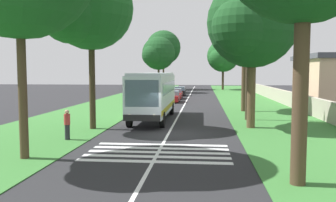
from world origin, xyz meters
TOP-DOWN VIEW (x-y plane):
  - ground at (0.00, 0.00)m, footprint 160.00×160.00m
  - grass_verge_left at (15.00, 8.20)m, footprint 120.00×8.00m
  - grass_verge_right at (15.00, -8.20)m, footprint 120.00×8.00m
  - centre_line at (15.00, 0.00)m, footprint 110.00×0.16m
  - coach_bus at (6.39, 1.80)m, footprint 11.16×2.62m
  - zebra_crossing at (-5.06, 0.00)m, footprint 4.05×6.80m
  - trailing_car_0 at (22.88, 1.69)m, footprint 4.30×1.78m
  - trailing_car_1 at (28.47, 1.70)m, footprint 4.30×1.78m
  - trailing_car_2 at (34.86, 1.51)m, footprint 4.30×1.78m
  - roadside_tree_left_0 at (42.33, 5.97)m, footprint 6.80×5.92m
  - roadside_tree_left_1 at (53.87, 6.43)m, footprint 8.52×7.24m
  - roadside_tree_left_3 at (1.21, 5.41)m, footprint 6.68×5.65m
  - roadside_tree_right_1 at (13.09, -5.83)m, footprint 6.60×5.27m
  - roadside_tree_right_2 at (53.83, -6.09)m, footprint 7.67×6.63m
  - roadside_tree_right_3 at (2.85, -5.22)m, footprint 7.01×6.06m
  - utility_pole at (6.80, -5.55)m, footprint 0.24×1.40m
  - roadside_wall at (20.00, -11.60)m, footprint 70.00×0.40m
  - pedestrian at (-2.59, 5.44)m, footprint 0.34×0.34m

SIDE VIEW (x-z plane):
  - ground at x=0.00m, z-range 0.00..0.00m
  - zebra_crossing at x=-5.06m, z-range 0.00..0.01m
  - centre_line at x=15.00m, z-range 0.00..0.01m
  - grass_verge_left at x=15.00m, z-range 0.00..0.04m
  - grass_verge_right at x=15.00m, z-range 0.00..0.04m
  - trailing_car_0 at x=22.88m, z-range -0.05..1.38m
  - trailing_car_1 at x=28.47m, z-range -0.05..1.38m
  - trailing_car_2 at x=34.86m, z-range -0.05..1.38m
  - roadside_wall at x=20.00m, z-range 0.04..1.64m
  - pedestrian at x=-2.59m, z-range 0.06..1.75m
  - coach_bus at x=6.39m, z-range 0.28..4.01m
  - utility_pole at x=6.80m, z-range 0.18..8.25m
  - roadside_tree_right_2 at x=53.83m, z-range 1.71..12.02m
  - roadside_tree_left_0 at x=42.33m, z-range 1.93..11.91m
  - roadside_tree_right_3 at x=2.85m, z-range 1.90..12.01m
  - roadside_tree_left_3 at x=1.21m, z-range 2.47..13.22m
  - roadside_tree_right_1 at x=13.09m, z-range 2.67..13.50m
  - roadside_tree_left_1 at x=53.87m, z-range 2.43..14.82m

